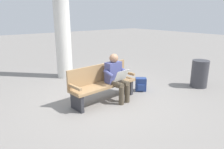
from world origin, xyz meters
TOP-DOWN VIEW (x-y plane):
  - ground_plane at (0.00, 0.00)m, footprint 40.00×40.00m
  - bench_near at (0.01, -0.07)m, footprint 1.83×0.62m
  - person_seated at (-0.28, 0.14)m, footprint 0.59×0.59m
  - backpack at (-1.25, 0.06)m, footprint 0.36×0.35m
  - support_pillar at (-0.19, -2.56)m, footprint 0.52×0.52m
  - trash_bin at (-2.88, 0.88)m, footprint 0.48×0.48m

SIDE VIEW (x-z plane):
  - ground_plane at x=0.00m, z-range 0.00..0.00m
  - backpack at x=-1.25m, z-range 0.00..0.37m
  - trash_bin at x=-2.88m, z-range 0.00..0.80m
  - bench_near at x=0.01m, z-range 0.01..0.91m
  - person_seated at x=-0.28m, z-range 0.04..1.22m
  - support_pillar at x=-0.19m, z-range 0.00..3.28m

